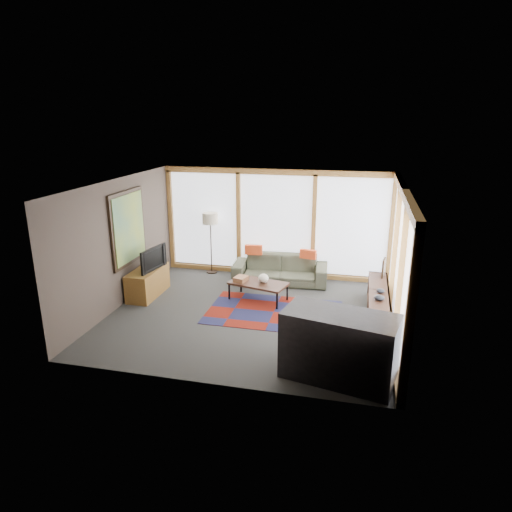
% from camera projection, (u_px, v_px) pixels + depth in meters
% --- Properties ---
extents(ground, '(5.50, 5.50, 0.00)m').
position_uv_depth(ground, '(251.00, 315.00, 9.06)').
color(ground, '#2D2D2A').
rests_on(ground, ground).
extents(room_envelope, '(5.52, 5.02, 2.62)m').
position_uv_depth(room_envelope, '(282.00, 234.00, 9.01)').
color(room_envelope, '#483932').
rests_on(room_envelope, ground).
extents(rug, '(2.65, 1.72, 0.01)m').
position_uv_depth(rug, '(274.00, 312.00, 9.16)').
color(rug, '#66140B').
rests_on(rug, ground).
extents(sofa, '(2.25, 1.01, 0.64)m').
position_uv_depth(sofa, '(280.00, 269.00, 10.72)').
color(sofa, '#393C2E').
rests_on(sofa, ground).
extents(pillow_left, '(0.42, 0.17, 0.23)m').
position_uv_depth(pillow_left, '(254.00, 250.00, 10.75)').
color(pillow_left, '#D3451C').
rests_on(pillow_left, sofa).
extents(pillow_right, '(0.39, 0.18, 0.21)m').
position_uv_depth(pillow_right, '(308.00, 254.00, 10.44)').
color(pillow_right, '#D3451C').
rests_on(pillow_right, sofa).
extents(floor_lamp, '(0.38, 0.38, 1.53)m').
position_uv_depth(floor_lamp, '(211.00, 243.00, 11.25)').
color(floor_lamp, '#2D2017').
rests_on(floor_lamp, ground).
extents(coffee_table, '(1.31, 0.87, 0.40)m').
position_uv_depth(coffee_table, '(258.00, 291.00, 9.71)').
color(coffee_table, black).
rests_on(coffee_table, ground).
extents(book_stack, '(0.30, 0.34, 0.10)m').
position_uv_depth(book_stack, '(241.00, 279.00, 9.72)').
color(book_stack, brown).
rests_on(book_stack, coffee_table).
extents(vase, '(0.26, 0.26, 0.19)m').
position_uv_depth(vase, '(263.00, 278.00, 9.62)').
color(vase, beige).
rests_on(vase, coffee_table).
extents(bookshelf, '(0.39, 2.14, 0.54)m').
position_uv_depth(bookshelf, '(378.00, 302.00, 8.97)').
color(bookshelf, black).
rests_on(bookshelf, ground).
extents(bowl_a, '(0.23, 0.23, 0.10)m').
position_uv_depth(bowl_a, '(379.00, 298.00, 8.38)').
color(bowl_a, black).
rests_on(bowl_a, bookshelf).
extents(bowl_b, '(0.16, 0.16, 0.08)m').
position_uv_depth(bowl_b, '(381.00, 291.00, 8.73)').
color(bowl_b, black).
rests_on(bowl_b, bookshelf).
extents(shelf_picture, '(0.09, 0.30, 0.39)m').
position_uv_depth(shelf_picture, '(384.00, 268.00, 9.55)').
color(shelf_picture, black).
rests_on(shelf_picture, bookshelf).
extents(tv_console, '(0.50, 1.20, 0.60)m').
position_uv_depth(tv_console, '(148.00, 282.00, 9.95)').
color(tv_console, brown).
rests_on(tv_console, ground).
extents(television, '(0.26, 0.88, 0.50)m').
position_uv_depth(television, '(150.00, 258.00, 9.78)').
color(television, black).
rests_on(television, tv_console).
extents(bar_counter, '(1.78, 1.11, 1.05)m').
position_uv_depth(bar_counter, '(339.00, 346.00, 6.74)').
color(bar_counter, black).
rests_on(bar_counter, ground).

